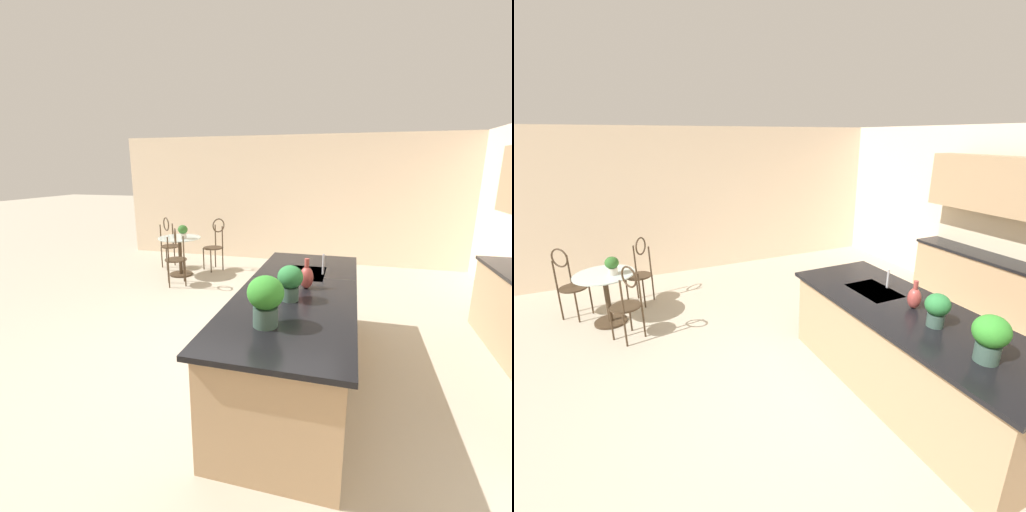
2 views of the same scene
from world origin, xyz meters
TOP-DOWN VIEW (x-y plane):
  - ground_plane at (0.00, 0.00)m, footprint 40.00×40.00m
  - wall_left_window at (-4.26, 0.00)m, footprint 0.12×7.80m
  - kitchen_island at (0.30, 0.85)m, footprint 2.80×1.06m
  - back_counter_run at (-0.40, 3.21)m, footprint 2.44×0.64m
  - upper_cabinet_run at (-0.40, 3.18)m, footprint 2.40×0.36m
  - bistro_table at (-2.55, -1.85)m, footprint 0.80×0.80m
  - chair_near_window at (-2.98, -2.32)m, footprint 0.54×0.54m
  - chair_by_island at (-1.94, -1.62)m, footprint 0.52×0.52m
  - chair_toward_desk at (-3.09, -1.34)m, footprint 0.53×0.53m
  - sink_faucet at (-0.25, 1.03)m, footprint 0.02×0.02m
  - potted_plant_on_table at (-2.48, -1.73)m, footprint 0.18×0.18m
  - potted_plant_counter_far at (1.15, 0.74)m, footprint 0.27×0.27m
  - potted_plant_counter_near at (0.60, 0.82)m, footprint 0.22×0.22m
  - vase_on_counter at (0.25, 0.92)m, footprint 0.13×0.13m

SIDE VIEW (x-z plane):
  - ground_plane at x=0.00m, z-range 0.00..0.00m
  - bistro_table at x=-2.55m, z-range 0.08..0.82m
  - kitchen_island at x=0.30m, z-range 0.00..0.92m
  - back_counter_run at x=-0.40m, z-range -0.27..1.25m
  - chair_near_window at x=-2.98m, z-range 0.05..1.09m
  - chair_by_island at x=-1.94m, z-range 0.05..1.09m
  - chair_toward_desk at x=-3.09m, z-range 0.05..1.09m
  - potted_plant_on_table at x=-2.48m, z-range 0.76..1.01m
  - sink_faucet at x=-0.25m, z-range 0.92..1.14m
  - vase_on_counter at x=0.25m, z-range 0.89..1.17m
  - potted_plant_counter_near at x=0.60m, z-range 0.94..1.25m
  - potted_plant_counter_far at x=1.15m, z-range 0.95..1.32m
  - wall_left_window at x=-4.26m, z-range 0.00..2.70m
  - upper_cabinet_run at x=-0.40m, z-range 1.52..2.28m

